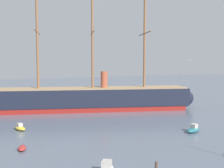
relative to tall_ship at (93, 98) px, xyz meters
name	(u,v)px	position (x,y,z in m)	size (l,w,h in m)	color
tall_ship	(93,98)	(0.00, 0.00, 0.00)	(61.63, 22.66, 30.35)	maroon
dinghy_mid_left	(22,148)	(-21.31, -27.39, -2.99)	(1.66, 2.84, 0.63)	#B22D28
motorboat_mid_right	(193,129)	(9.55, -29.69, -2.75)	(4.07, 2.74, 1.58)	#236670
motorboat_alongside_bow	(20,128)	(-20.42, -14.73, -2.82)	(2.47, 3.56, 1.38)	gold
sailboat_far_right	(176,104)	(26.33, -2.00, -2.84)	(4.28, 3.21, 5.48)	silver
seagull_in_flight	(189,61)	(4.36, -34.34, 10.27)	(0.97, 0.90, 0.13)	silver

